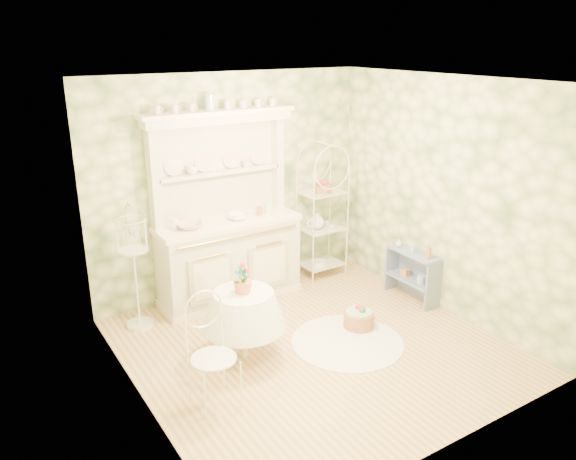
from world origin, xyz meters
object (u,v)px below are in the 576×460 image
side_shelf (412,275)px  bakers_rack (322,207)px  floor_basket (359,319)px  kitchen_dresser (227,210)px  round_table (244,322)px  birdcage_stand (135,266)px  cafe_chair (214,356)px

side_shelf → bakers_rack: bearing=117.4°
side_shelf → floor_basket: 1.06m
kitchen_dresser → floor_basket: (0.87, -1.44, -1.04)m
kitchen_dresser → side_shelf: (1.88, -1.22, -0.84)m
bakers_rack → floor_basket: bakers_rack is taller
round_table → birdcage_stand: bearing=120.1°
kitchen_dresser → side_shelf: kitchen_dresser is taller
side_shelf → floor_basket: (-1.01, -0.22, -0.20)m
side_shelf → birdcage_stand: size_ratio=0.50×
bakers_rack → round_table: (-1.87, -1.29, -0.56)m
kitchen_dresser → round_table: 1.58m
round_table → cafe_chair: bearing=-137.2°
kitchen_dresser → floor_basket: size_ratio=7.06×
kitchen_dresser → bakers_rack: bearing=0.0°
bakers_rack → floor_basket: bearing=-111.3°
kitchen_dresser → birdcage_stand: kitchen_dresser is taller
bakers_rack → birdcage_stand: bakers_rack is taller
kitchen_dresser → cafe_chair: size_ratio=2.42×
round_table → cafe_chair: 0.80m
bakers_rack → birdcage_stand: size_ratio=1.33×
cafe_chair → birdcage_stand: bearing=94.0°
bakers_rack → cafe_chair: 3.10m
round_table → birdcage_stand: (-0.69, 1.19, 0.33)m
floor_basket → side_shelf: bearing=12.5°
side_shelf → cafe_chair: size_ratio=0.76×
cafe_chair → bakers_rack: bearing=37.1°
bakers_rack → side_shelf: size_ratio=2.65×
round_table → cafe_chair: cafe_chair is taller
bakers_rack → cafe_chair: (-2.45, -1.83, -0.48)m
cafe_chair → floor_basket: (1.94, 0.39, -0.37)m
kitchen_dresser → side_shelf: bearing=-32.9°
kitchen_dresser → bakers_rack: (1.38, 0.00, -0.19)m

